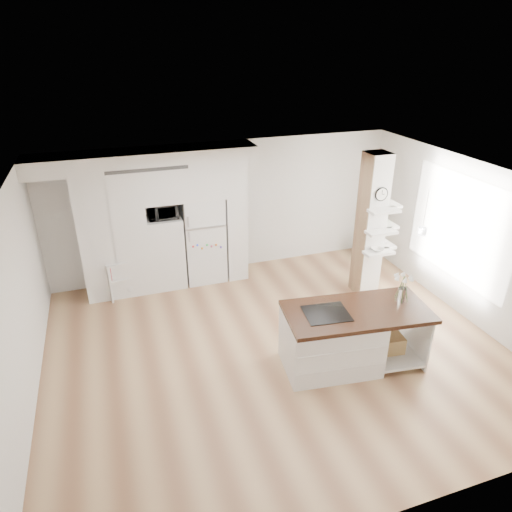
# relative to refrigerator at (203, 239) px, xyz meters

# --- Properties ---
(floor) EXTENTS (7.00, 6.00, 0.01)m
(floor) POSITION_rel_refrigerator_xyz_m (0.53, -2.68, -0.88)
(floor) COLOR tan
(floor) RESTS_ON ground
(room) EXTENTS (7.04, 6.04, 2.72)m
(room) POSITION_rel_refrigerator_xyz_m (0.53, -2.68, 0.98)
(room) COLOR white
(room) RESTS_ON ground
(cabinet_wall) EXTENTS (4.00, 0.71, 2.70)m
(cabinet_wall) POSITION_rel_refrigerator_xyz_m (-0.92, -0.01, 0.63)
(cabinet_wall) COLOR silver
(cabinet_wall) RESTS_ON floor
(refrigerator) EXTENTS (0.78, 0.69, 1.75)m
(refrigerator) POSITION_rel_refrigerator_xyz_m (0.00, 0.00, 0.00)
(refrigerator) COLOR white
(refrigerator) RESTS_ON floor
(column) EXTENTS (0.69, 0.90, 2.70)m
(column) POSITION_rel_refrigerator_xyz_m (2.90, -1.55, 0.48)
(column) COLOR silver
(column) RESTS_ON floor
(window) EXTENTS (0.00, 2.40, 2.40)m
(window) POSITION_rel_refrigerator_xyz_m (4.00, -2.38, 0.62)
(window) COLOR white
(window) RESTS_ON room
(pendant_light) EXTENTS (0.12, 0.12, 0.10)m
(pendant_light) POSITION_rel_refrigerator_xyz_m (2.23, -2.53, 1.24)
(pendant_light) COLOR white
(pendant_light) RESTS_ON room
(kitchen_island) EXTENTS (2.19, 1.24, 1.51)m
(kitchen_island) POSITION_rel_refrigerator_xyz_m (1.26, -3.34, -0.39)
(kitchen_island) COLOR silver
(kitchen_island) RESTS_ON floor
(bookshelf) EXTENTS (0.70, 0.50, 0.75)m
(bookshelf) POSITION_rel_refrigerator_xyz_m (-1.57, -0.18, -0.55)
(bookshelf) COLOR silver
(bookshelf) RESTS_ON floor
(floor_plant_a) EXTENTS (0.27, 0.22, 0.48)m
(floor_plant_a) POSITION_rel_refrigerator_xyz_m (2.88, -2.77, -0.64)
(floor_plant_a) COLOR #386127
(floor_plant_a) RESTS_ON floor
(floor_plant_b) EXTENTS (0.38, 0.38, 0.51)m
(floor_plant_b) POSITION_rel_refrigerator_xyz_m (3.52, -0.18, -0.62)
(floor_plant_b) COLOR #386127
(floor_plant_b) RESTS_ON floor
(microwave) EXTENTS (0.54, 0.37, 0.30)m
(microwave) POSITION_rel_refrigerator_xyz_m (-0.75, -0.06, 0.69)
(microwave) COLOR #2D2D2D
(microwave) RESTS_ON cabinet_wall
(shelf_plant) EXTENTS (0.27, 0.23, 0.30)m
(shelf_plant) POSITION_rel_refrigerator_xyz_m (3.15, -1.38, 0.65)
(shelf_plant) COLOR #386127
(shelf_plant) RESTS_ON column
(decor_bowl) EXTENTS (0.22, 0.22, 0.05)m
(decor_bowl) POSITION_rel_refrigerator_xyz_m (2.82, -1.78, 0.13)
(decor_bowl) COLOR white
(decor_bowl) RESTS_ON column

